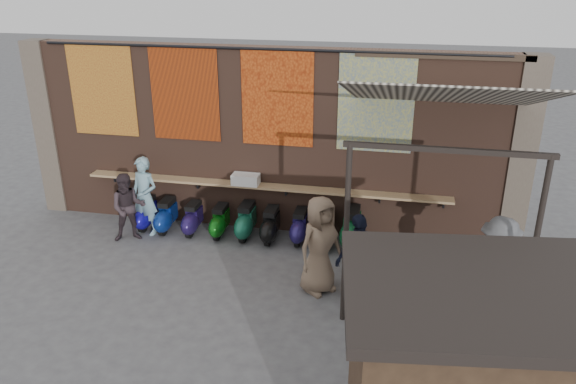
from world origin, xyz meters
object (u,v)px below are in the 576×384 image
object	(u,v)px
scooter_stool_5	(271,225)
shelf_box	(246,179)
scooter_stool_7	(325,229)
scooter_stool_8	(351,229)
diner_left	(145,196)
scooter_stool_0	(147,214)
shopper_grey	(497,267)
scooter_stool_4	(246,221)
shopper_tan	(320,245)
shopper_navy	(359,257)
scooter_stool_6	(300,227)
diner_right	(128,208)
scooter_stool_2	(193,219)
scooter_stool_1	(167,216)
scooter_stool_3	(220,221)

from	to	relation	value
scooter_stool_5	shelf_box	bearing A→B (deg)	151.36
scooter_stool_7	scooter_stool_8	distance (m)	0.55
diner_left	scooter_stool_0	bearing A→B (deg)	131.45
shopper_grey	diner_left	bearing A→B (deg)	31.38
shelf_box	scooter_stool_4	size ratio (longest dim) A/B	0.73
shelf_box	scooter_stool_0	distance (m)	2.44
scooter_stool_7	shopper_tan	world-z (taller)	shopper_tan
shopper_navy	shopper_tan	bearing A→B (deg)	-48.47
scooter_stool_0	diner_left	bearing A→B (deg)	-62.49
scooter_stool_5	scooter_stool_6	world-z (taller)	scooter_stool_5
diner_right	shelf_box	bearing A→B (deg)	-3.47
scooter_stool_0	scooter_stool_7	distance (m)	4.06
scooter_stool_2	diner_right	bearing A→B (deg)	-154.61
scooter_stool_4	scooter_stool_7	distance (m)	1.74
shelf_box	scooter_stool_4	distance (m)	0.91
shelf_box	scooter_stool_0	bearing A→B (deg)	-172.92
scooter_stool_1	shopper_tan	size ratio (longest dim) A/B	0.41
scooter_stool_8	diner_left	size ratio (longest dim) A/B	0.51
scooter_stool_8	shopper_tan	xyz separation A→B (m)	(-0.40, -1.77, 0.49)
scooter_stool_2	scooter_stool_7	bearing A→B (deg)	0.23
diner_right	scooter_stool_6	bearing A→B (deg)	-14.28
scooter_stool_8	scooter_stool_5	bearing A→B (deg)	-178.85
scooter_stool_1	shopper_tan	xyz separation A→B (m)	(3.70, -1.75, 0.56)
scooter_stool_2	scooter_stool_7	world-z (taller)	scooter_stool_7
scooter_stool_0	scooter_stool_7	size ratio (longest dim) A/B	0.92
shopper_grey	scooter_stool_0	bearing A→B (deg)	29.85
scooter_stool_1	scooter_stool_2	world-z (taller)	scooter_stool_1
diner_right	shopper_tan	bearing A→B (deg)	-39.89
scooter_stool_8	shopper_grey	size ratio (longest dim) A/B	0.50
scooter_stool_2	scooter_stool_6	xyz separation A→B (m)	(2.38, 0.08, 0.01)
scooter_stool_1	scooter_stool_7	xyz separation A→B (m)	(3.55, 0.01, 0.02)
scooter_stool_4	diner_left	distance (m)	2.27
scooter_stool_0	shopper_grey	xyz separation A→B (m)	(7.18, -1.93, 0.55)
shelf_box	scooter_stool_3	size ratio (longest dim) A/B	0.81
scooter_stool_6	scooter_stool_2	bearing A→B (deg)	-178.16
shopper_navy	shopper_tan	size ratio (longest dim) A/B	0.88
scooter_stool_8	diner_left	bearing A→B (deg)	-177.32
scooter_stool_5	scooter_stool_7	world-z (taller)	scooter_stool_7
scooter_stool_1	scooter_stool_5	bearing A→B (deg)	-0.17
scooter_stool_0	diner_right	bearing A→B (deg)	-97.83
shelf_box	shopper_grey	distance (m)	5.41
scooter_stool_3	diner_right	size ratio (longest dim) A/B	0.48
scooter_stool_4	scooter_stool_8	bearing A→B (deg)	-0.46
scooter_stool_3	scooter_stool_7	size ratio (longest dim) A/B	0.90
scooter_stool_0	diner_left	distance (m)	0.59
diner_left	scooter_stool_3	bearing A→B (deg)	20.45
scooter_stool_0	scooter_stool_1	distance (m)	0.51
scooter_stool_1	diner_left	world-z (taller)	diner_left
shelf_box	diner_left	xyz separation A→B (m)	(-2.13, -0.51, -0.36)
scooter_stool_0	diner_left	size ratio (longest dim) A/B	0.42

